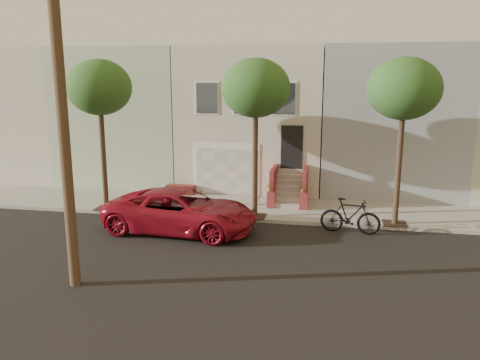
# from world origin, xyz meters

# --- Properties ---
(ground) EXTENTS (90.00, 90.00, 0.00)m
(ground) POSITION_xyz_m (0.00, 0.00, 0.00)
(ground) COLOR black
(ground) RESTS_ON ground
(sidewalk) EXTENTS (40.00, 3.70, 0.15)m
(sidewalk) POSITION_xyz_m (0.00, 5.35, 0.07)
(sidewalk) COLOR gray
(sidewalk) RESTS_ON ground
(house_row) EXTENTS (33.10, 11.70, 7.00)m
(house_row) POSITION_xyz_m (0.00, 11.19, 3.64)
(house_row) COLOR beige
(house_row) RESTS_ON sidewalk
(tree_left) EXTENTS (2.70, 2.57, 6.30)m
(tree_left) POSITION_xyz_m (-5.50, 3.90, 5.26)
(tree_left) COLOR #2D2116
(tree_left) RESTS_ON sidewalk
(tree_mid) EXTENTS (2.70, 2.57, 6.30)m
(tree_mid) POSITION_xyz_m (1.00, 3.90, 5.26)
(tree_mid) COLOR #2D2116
(tree_mid) RESTS_ON sidewalk
(tree_right) EXTENTS (2.70, 2.57, 6.30)m
(tree_right) POSITION_xyz_m (6.50, 3.90, 5.26)
(tree_right) COLOR #2D2116
(tree_right) RESTS_ON sidewalk
(pickup_truck) EXTENTS (5.91, 3.09, 1.59)m
(pickup_truck) POSITION_xyz_m (-1.50, 1.90, 0.79)
(pickup_truck) COLOR maroon
(pickup_truck) RESTS_ON ground
(motorcycle) EXTENTS (2.28, 0.91, 1.33)m
(motorcycle) POSITION_xyz_m (4.75, 2.85, 0.67)
(motorcycle) COLOR black
(motorcycle) RESTS_ON ground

